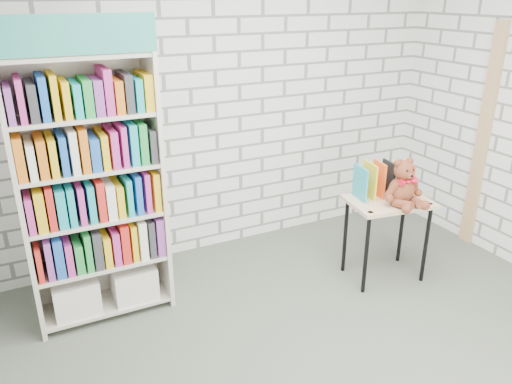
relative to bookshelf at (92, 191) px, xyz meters
name	(u,v)px	position (x,y,z in m)	size (l,w,h in m)	color
ground	(336,369)	(1.23, -1.36, -1.00)	(4.50, 4.50, 0.00)	#4B5245
room_shell	(357,102)	(1.23, -1.36, 0.78)	(4.52, 4.02, 2.81)	silver
bookshelf	(92,191)	(0.00, 0.00, 0.00)	(0.98, 0.38, 2.20)	beige
display_table	(388,211)	(2.26, -0.56, -0.38)	(0.73, 0.56, 0.72)	tan
table_books	(384,180)	(2.28, -0.45, -0.14)	(0.49, 0.27, 0.28)	teal
teddy_bear	(404,187)	(2.30, -0.67, -0.13)	(0.35, 0.33, 0.38)	maroon
door_trim	(483,139)	(3.45, -0.41, 0.05)	(0.05, 0.12, 2.10)	tan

